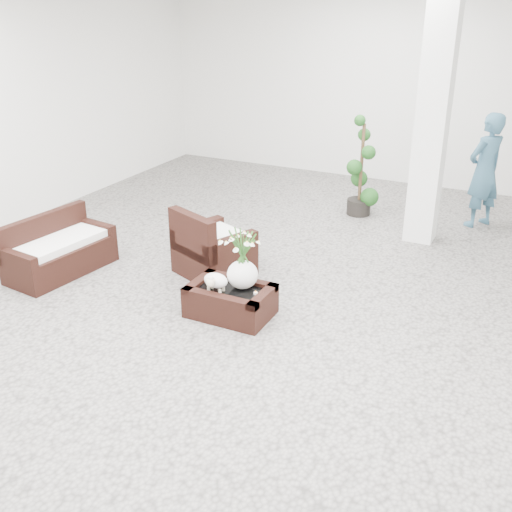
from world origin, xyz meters
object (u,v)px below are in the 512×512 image
at_px(coffee_table, 230,302).
at_px(armchair, 214,241).
at_px(topiary, 361,167).
at_px(loveseat, 59,246).

bearing_deg(coffee_table, armchair, 128.94).
distance_m(coffee_table, topiary, 3.88).
bearing_deg(armchair, topiary, -85.89).
relative_size(armchair, topiary, 0.56).
distance_m(coffee_table, loveseat, 2.47).
bearing_deg(armchair, loveseat, 47.80).
xyz_separation_m(armchair, topiary, (0.95, 2.95, 0.34)).
height_order(coffee_table, loveseat, loveseat).
bearing_deg(loveseat, armchair, -57.52).
xyz_separation_m(coffee_table, loveseat, (-2.46, 0.03, 0.20)).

